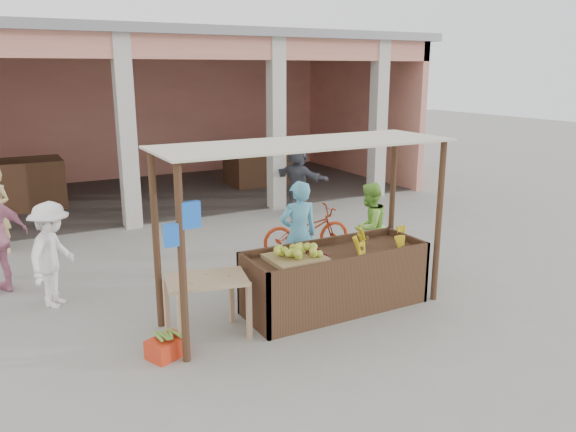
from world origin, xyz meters
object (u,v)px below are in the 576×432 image
red_crate (167,347)px  fruit_stall (335,281)px  vendor_blue (299,231)px  side_table (207,288)px  vendor_green (369,225)px  motorcycle (306,229)px

red_crate → fruit_stall: bearing=-17.6°
red_crate → vendor_blue: (2.48, 1.22, 0.78)m
side_table → vendor_blue: 2.13m
vendor_green → motorcycle: bearing=-91.0°
vendor_blue → motorcycle: 1.67m
side_table → vendor_blue: (1.87, 0.99, 0.23)m
motorcycle → red_crate: bearing=135.2°
vendor_green → motorcycle: vendor_green is taller
red_crate → motorcycle: (3.40, 2.54, 0.34)m
red_crate → vendor_green: vendor_green is taller
side_table → motorcycle: (2.79, 2.31, -0.20)m
vendor_blue → vendor_green: 1.39m
side_table → vendor_green: bearing=30.1°
red_crate → vendor_blue: vendor_blue is taller
fruit_stall → motorcycle: 2.47m
fruit_stall → vendor_blue: bearing=92.2°
vendor_green → side_table: bearing=-3.3°
fruit_stall → side_table: 1.93m
red_crate → side_table: bearing=-1.8°
fruit_stall → motorcycle: size_ratio=1.49×
vendor_blue → vendor_green: vendor_blue is taller
fruit_stall → vendor_green: size_ratio=1.64×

